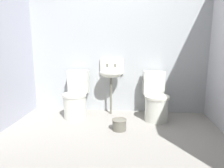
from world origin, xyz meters
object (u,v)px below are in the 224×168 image
Objects in this scene: toilet_left at (76,98)px; bucket at (119,124)px; sink at (111,72)px; toilet_right at (156,100)px.

toilet_left is 3.56× the size of bucket.
toilet_left is at bearing -162.41° from sink.
toilet_right is 0.82m from bucket.
toilet_right is 0.90m from sink.
sink reaches higher than toilet_left.
toilet_left is 0.79× the size of sink.
sink is 1.00m from bucket.
toilet_right is at bearing 179.11° from toilet_left.
toilet_right is at bearing 42.84° from bucket.
toilet_left reaches higher than bucket.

